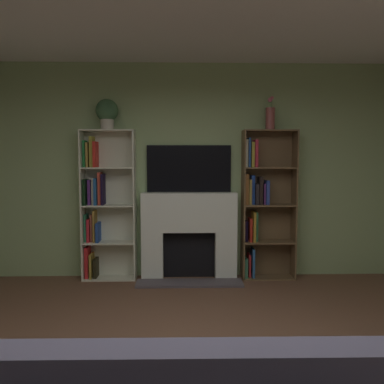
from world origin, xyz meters
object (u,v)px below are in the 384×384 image
(fireplace, at_px, (189,233))
(tv, at_px, (189,169))
(bookshelf_left, at_px, (103,205))
(bookshelf_right, at_px, (262,204))
(potted_plant, at_px, (107,112))
(vase_with_flowers, at_px, (270,118))

(fireplace, bearing_deg, tv, 90.00)
(bookshelf_left, bearing_deg, fireplace, -1.51)
(fireplace, relative_size, bookshelf_right, 0.69)
(potted_plant, relative_size, vase_with_flowers, 0.90)
(bookshelf_left, bearing_deg, tv, 3.26)
(tv, distance_m, bookshelf_left, 1.22)
(tv, bearing_deg, potted_plant, -173.39)
(fireplace, distance_m, vase_with_flowers, 1.81)
(bookshelf_right, distance_m, potted_plant, 2.31)
(fireplace, relative_size, vase_with_flowers, 3.12)
(bookshelf_right, height_order, potted_plant, potted_plant)
(potted_plant, bearing_deg, vase_with_flowers, 0.00)
(tv, height_order, bookshelf_left, bookshelf_left)
(bookshelf_left, xyz_separation_m, vase_with_flowers, (2.16, -0.06, 1.12))
(fireplace, relative_size, bookshelf_left, 0.69)
(potted_plant, xyz_separation_m, vase_with_flowers, (2.07, 0.00, -0.06))
(potted_plant, distance_m, vase_with_flowers, 2.07)
(bookshelf_left, distance_m, bookshelf_right, 2.07)
(tv, relative_size, potted_plant, 2.86)
(bookshelf_right, distance_m, vase_with_flowers, 1.12)
(tv, height_order, vase_with_flowers, vase_with_flowers)
(fireplace, distance_m, potted_plant, 1.86)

